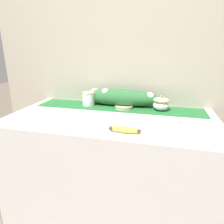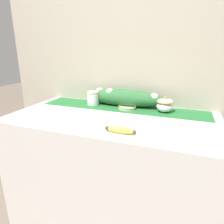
{
  "view_description": "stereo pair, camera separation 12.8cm",
  "coord_description": "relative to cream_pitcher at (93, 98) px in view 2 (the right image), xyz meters",
  "views": [
    {
      "loc": [
        0.32,
        -1.24,
        1.34
      ],
      "look_at": [
        0.02,
        -0.05,
        0.95
      ],
      "focal_mm": 32.0,
      "sensor_mm": 36.0,
      "label": 1
    },
    {
      "loc": [
        0.44,
        -1.2,
        1.34
      ],
      "look_at": [
        0.02,
        -0.05,
        0.95
      ],
      "focal_mm": 32.0,
      "sensor_mm": 36.0,
      "label": 2
    }
  ],
  "objects": [
    {
      "name": "banana",
      "position": [
        0.38,
        -0.47,
        -0.04
      ],
      "size": [
        0.18,
        0.04,
        0.04
      ],
      "rotation": [
        0.0,
        0.0,
        -0.02
      ],
      "color": "#DBCC4C",
      "rests_on": "countertop"
    },
    {
      "name": "poinsettia_garland",
      "position": [
        0.24,
        0.05,
        0.01
      ],
      "size": [
        0.64,
        0.14,
        0.13
      ],
      "color": "#2D6B38",
      "rests_on": "countertop"
    },
    {
      "name": "spoon",
      "position": [
        0.68,
        -0.23,
        -0.06
      ],
      "size": [
        0.16,
        0.11,
        0.01
      ],
      "rotation": [
        0.0,
        0.0,
        -0.54
      ],
      "color": "#A89E89",
      "rests_on": "countertop"
    },
    {
      "name": "back_wall",
      "position": [
        0.25,
        0.15,
        0.24
      ],
      "size": [
        2.2,
        0.04,
        2.4
      ],
      "primitive_type": "cube",
      "color": "#B7AD99",
      "rests_on": "ground_plane"
    },
    {
      "name": "sugar_bowl",
      "position": [
        0.57,
        -0.0,
        -0.01
      ],
      "size": [
        0.12,
        0.12,
        0.11
      ],
      "color": "white",
      "rests_on": "countertop"
    },
    {
      "name": "table_runner",
      "position": [
        0.25,
        -0.0,
        -0.06
      ],
      "size": [
        1.29,
        0.24,
        0.0
      ],
      "primitive_type": "cube",
      "color": "#236B33",
      "rests_on": "countertop"
    },
    {
      "name": "cream_pitcher",
      "position": [
        0.0,
        0.0,
        0.0
      ],
      "size": [
        0.1,
        0.12,
        0.11
      ],
      "color": "white",
      "rests_on": "countertop"
    },
    {
      "name": "small_dish",
      "position": [
        0.29,
        -0.02,
        -0.05
      ],
      "size": [
        0.14,
        0.14,
        0.02
      ],
      "color": "white",
      "rests_on": "countertop"
    },
    {
      "name": "countertop",
      "position": [
        0.25,
        -0.22,
        -0.51
      ],
      "size": [
        1.4,
        0.71,
        0.9
      ],
      "primitive_type": "cube",
      "color": "silver",
      "rests_on": "ground_plane"
    },
    {
      "name": "ground_plane",
      "position": [
        0.25,
        -0.22,
        -0.96
      ],
      "size": [
        12.0,
        12.0,
        0.0
      ],
      "primitive_type": "plane",
      "color": "#7A6B5B"
    }
  ]
}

